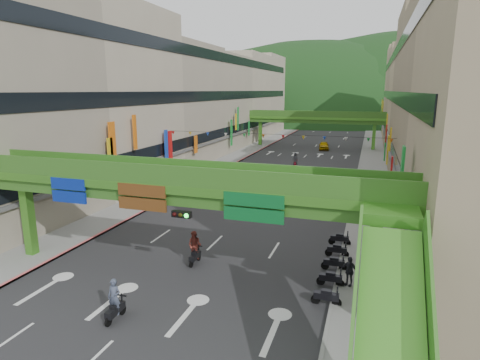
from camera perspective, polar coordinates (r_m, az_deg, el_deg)
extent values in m
plane|color=black|center=(20.62, -16.81, -20.33)|extent=(320.00, 320.00, 0.00)
cube|color=#28282B|center=(65.72, 8.71, 2.85)|extent=(18.00, 140.00, 0.02)
cube|color=gray|center=(68.32, -0.43, 3.42)|extent=(4.00, 140.00, 0.15)
cube|color=gray|center=(64.88, 18.34, 2.28)|extent=(4.00, 140.00, 0.15)
cube|color=#CC5959|center=(67.75, 1.10, 3.35)|extent=(0.20, 140.00, 0.18)
cube|color=gray|center=(64.88, 16.67, 2.41)|extent=(0.20, 140.00, 0.18)
cube|color=#9E937F|center=(70.41, -6.75, 11.32)|extent=(12.00, 95.00, 19.00)
cube|color=black|center=(68.42, -2.00, 6.91)|extent=(0.08, 90.25, 1.40)
cube|color=black|center=(68.09, -2.04, 11.94)|extent=(0.08, 90.25, 1.40)
cube|color=black|center=(68.28, -2.08, 16.98)|extent=(0.08, 90.25, 1.40)
cube|color=gray|center=(64.53, 26.15, 10.02)|extent=(12.00, 95.00, 19.00)
cube|color=black|center=(64.35, 20.34, 5.77)|extent=(0.08, 90.25, 1.40)
cube|color=black|center=(63.99, 20.75, 11.10)|extent=(0.08, 90.25, 1.40)
cube|color=black|center=(64.19, 21.19, 16.45)|extent=(0.08, 90.25, 1.40)
cube|color=#4C9E2D|center=(23.12, -9.28, -0.76)|extent=(28.00, 2.20, 0.50)
cube|color=#387223|center=(23.27, -9.23, -2.20)|extent=(28.00, 1.76, 0.70)
cube|color=#4C9E2D|center=(30.53, -27.81, -5.31)|extent=(0.60, 0.60, 4.80)
cube|color=#4C9E2D|center=(21.74, 18.41, -11.47)|extent=(0.60, 0.60, 4.80)
cube|color=#387223|center=(22.05, -10.59, 0.67)|extent=(28.00, 0.12, 1.10)
cube|color=#387223|center=(23.86, -8.21, 1.66)|extent=(28.00, 0.12, 1.10)
cube|color=#4C9E2D|center=(15.00, 20.56, -20.48)|extent=(2.20, 7.74, 5.20)
cube|color=navy|center=(26.03, -23.18, -1.48)|extent=(2.40, 0.12, 1.50)
cube|color=#593314|center=(23.09, -13.77, -2.52)|extent=(3.00, 0.12, 1.50)
cube|color=#0C5926|center=(20.49, 1.93, -4.08)|extent=(3.20, 0.12, 1.50)
cube|color=black|center=(21.95, -8.31, -4.83)|extent=(1.10, 0.28, 0.35)
cube|color=#4C9E2D|center=(79.80, 10.67, 8.64)|extent=(28.00, 2.20, 0.50)
cube|color=#387223|center=(79.84, 10.65, 8.21)|extent=(28.00, 1.76, 0.70)
cube|color=#4C9E2D|center=(82.25, 2.91, 6.61)|extent=(0.60, 0.60, 4.80)
cube|color=#4C9E2D|center=(79.41, 18.49, 5.76)|extent=(0.60, 0.60, 4.80)
cube|color=#387223|center=(78.72, 10.59, 9.18)|extent=(28.00, 0.12, 1.10)
cube|color=#387223|center=(80.78, 10.79, 9.25)|extent=(28.00, 0.12, 1.10)
ellipsoid|color=#1C4419|center=(176.13, 9.88, 8.89)|extent=(168.00, 140.00, 112.00)
ellipsoid|color=#1C4419|center=(194.80, 22.62, 8.46)|extent=(208.00, 176.00, 128.00)
cylinder|color=black|center=(45.42, 4.74, 6.49)|extent=(26.00, 0.03, 0.03)
cone|color=red|center=(49.83, -9.48, 6.62)|extent=(0.36, 0.36, 0.40)
cone|color=gold|center=(48.82, -7.10, 6.57)|extent=(0.36, 0.36, 0.40)
cone|color=#193FB2|center=(47.90, -4.62, 6.51)|extent=(0.36, 0.36, 0.40)
cone|color=silver|center=(47.08, -2.05, 6.44)|extent=(0.36, 0.36, 0.40)
cone|color=#198C33|center=(46.35, 0.61, 6.35)|extent=(0.36, 0.36, 0.40)
cone|color=orange|center=(45.72, 3.34, 6.24)|extent=(0.36, 0.36, 0.40)
cone|color=red|center=(45.20, 6.14, 6.11)|extent=(0.36, 0.36, 0.40)
cone|color=gold|center=(44.79, 9.00, 5.97)|extent=(0.36, 0.36, 0.40)
cone|color=#193FB2|center=(44.49, 11.90, 5.81)|extent=(0.36, 0.36, 0.40)
cone|color=silver|center=(44.30, 14.84, 5.63)|extent=(0.36, 0.36, 0.40)
cone|color=#198C33|center=(44.23, 17.78, 5.44)|extent=(0.36, 0.36, 0.40)
cone|color=orange|center=(44.28, 20.73, 5.23)|extent=(0.36, 0.36, 0.40)
cube|color=black|center=(21.48, -17.32, -17.23)|extent=(0.40, 1.31, 0.35)
cube|color=black|center=(21.36, -17.36, -16.65)|extent=(0.32, 0.56, 0.18)
cube|color=black|center=(21.62, -16.49, -15.46)|extent=(0.55, 0.08, 0.06)
cylinder|color=black|center=(22.00, -16.36, -17.30)|extent=(0.12, 0.50, 0.50)
cylinder|color=black|center=(21.26, -18.21, -18.56)|extent=(0.12, 0.50, 0.50)
imported|color=#40475C|center=(21.14, -17.45, -15.57)|extent=(0.68, 0.46, 1.81)
cube|color=black|center=(26.58, -6.42, -10.69)|extent=(0.40, 1.31, 0.35)
cube|color=black|center=(26.49, -6.43, -10.19)|extent=(0.32, 0.56, 0.18)
cube|color=black|center=(26.85, -5.91, -9.28)|extent=(0.55, 0.08, 0.06)
cylinder|color=black|center=(27.15, -5.87, -10.85)|extent=(0.12, 0.50, 0.50)
cylinder|color=black|center=(26.26, -6.95, -11.72)|extent=(0.12, 0.50, 0.50)
imported|color=maroon|center=(26.30, -6.46, -9.22)|extent=(0.94, 0.74, 1.87)
cube|color=gray|center=(44.22, -3.03, -1.09)|extent=(0.52, 1.34, 0.35)
cube|color=gray|center=(44.16, -3.03, -0.77)|extent=(0.37, 0.59, 0.18)
cube|color=gray|center=(44.57, -2.69, -0.31)|extent=(0.55, 0.13, 0.06)
cylinder|color=black|center=(44.76, -2.68, -1.31)|extent=(0.17, 0.51, 0.50)
cylinder|color=black|center=(43.82, -3.37, -1.62)|extent=(0.17, 0.51, 0.50)
imported|color=#29353B|center=(44.07, -3.04, -0.28)|extent=(1.04, 0.54, 1.69)
cube|color=maroon|center=(58.88, 7.83, 2.27)|extent=(0.56, 1.34, 0.35)
cube|color=maroon|center=(58.83, 7.84, 2.51)|extent=(0.39, 0.59, 0.18)
cube|color=maroon|center=(59.30, 8.03, 2.83)|extent=(0.55, 0.15, 0.06)
cylinder|color=black|center=(59.44, 8.01, 2.07)|extent=(0.18, 0.51, 0.50)
cylinder|color=black|center=(58.42, 7.64, 1.90)|extent=(0.18, 0.51, 0.50)
imported|color=#3C3E45|center=(58.75, 7.86, 2.98)|extent=(1.00, 0.74, 1.87)
cube|color=black|center=(22.24, 12.17, -15.82)|extent=(1.30, 0.36, 0.35)
cube|color=black|center=(22.12, 12.20, -15.25)|extent=(0.55, 0.31, 0.18)
cube|color=black|center=(21.97, 13.71, -14.80)|extent=(0.07, 0.55, 0.06)
cylinder|color=black|center=(22.35, 13.59, -16.63)|extent=(0.50, 0.10, 0.50)
cylinder|color=black|center=(22.44, 10.68, -16.35)|extent=(0.50, 0.10, 0.50)
cube|color=black|center=(24.20, 12.75, -13.39)|extent=(1.30, 0.36, 0.35)
cube|color=black|center=(24.09, 12.78, -12.86)|extent=(0.55, 0.31, 0.18)
cube|color=black|center=(23.95, 14.15, -12.43)|extent=(0.07, 0.55, 0.06)
cylinder|color=black|center=(24.29, 14.04, -14.14)|extent=(0.50, 0.10, 0.50)
cylinder|color=black|center=(24.38, 11.39, -13.91)|extent=(0.50, 0.10, 0.50)
cube|color=black|center=(26.19, 13.23, -11.33)|extent=(1.30, 0.36, 0.35)
cube|color=black|center=(26.09, 13.26, -10.83)|extent=(0.55, 0.31, 0.18)
cube|color=black|center=(25.96, 14.52, -10.42)|extent=(0.07, 0.55, 0.06)
cylinder|color=black|center=(26.28, 14.42, -12.03)|extent=(0.50, 0.10, 0.50)
cylinder|color=black|center=(26.36, 11.99, -11.82)|extent=(0.50, 0.10, 0.50)
cube|color=black|center=(28.22, 13.64, -9.56)|extent=(1.30, 0.36, 0.35)
cube|color=black|center=(28.12, 13.67, -9.09)|extent=(0.55, 0.31, 0.18)
cube|color=black|center=(28.00, 14.83, -8.70)|extent=(0.07, 0.55, 0.06)
cylinder|color=black|center=(28.30, 14.74, -10.21)|extent=(0.50, 0.10, 0.50)
cylinder|color=black|center=(28.37, 12.49, -10.03)|extent=(0.50, 0.10, 0.50)
cube|color=black|center=(30.27, 13.99, -8.03)|extent=(1.30, 0.36, 0.35)
cube|color=black|center=(30.18, 14.02, -7.59)|extent=(0.55, 0.31, 0.18)
cube|color=black|center=(30.07, 15.09, -7.22)|extent=(0.07, 0.55, 0.06)
cylinder|color=black|center=(30.34, 15.01, -8.64)|extent=(0.50, 0.10, 0.50)
cylinder|color=black|center=(30.41, 12.92, -8.48)|extent=(0.50, 0.10, 0.50)
imported|color=#9B99A1|center=(53.39, -0.86, 1.40)|extent=(1.36, 3.79, 1.25)
imported|color=#C29509|center=(77.74, 11.84, 4.79)|extent=(2.36, 4.68, 1.53)
imported|color=#B62936|center=(38.03, 20.10, -3.69)|extent=(0.84, 0.66, 1.70)
imported|color=#212229|center=(24.19, 15.25, -12.70)|extent=(1.10, 0.80, 1.73)
imported|color=#314357|center=(48.37, 16.92, -0.14)|extent=(0.77, 0.52, 1.58)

